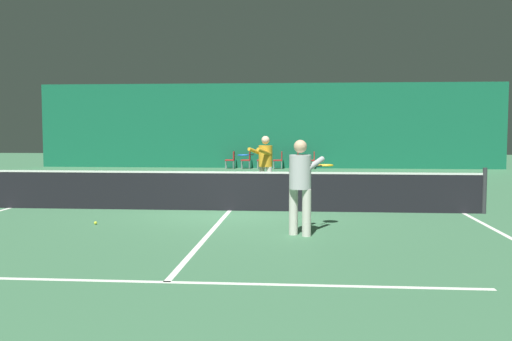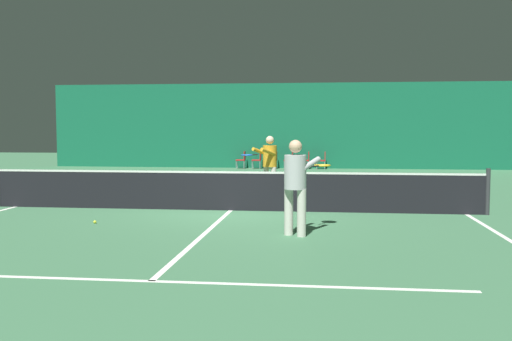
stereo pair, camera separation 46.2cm
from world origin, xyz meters
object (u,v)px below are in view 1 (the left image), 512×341
tennis_net (230,190)px  player_far (265,161)px  courtside_chair_1 (247,159)px  tennis_ball (96,223)px  courtside_chair_0 (231,159)px  player_near (301,180)px  courtside_chair_3 (279,159)px  courtside_chair_5 (312,159)px  courtside_chair_4 (295,159)px  courtside_chair_2 (263,159)px

tennis_net → player_far: 3.11m
courtside_chair_1 → tennis_ball: bearing=-5.5°
player_far → tennis_ball: 6.15m
courtside_chair_0 → courtside_chair_1: same height
courtside_chair_0 → tennis_ball: bearing=-2.7°
player_far → courtside_chair_0: 11.41m
player_near → courtside_chair_0: (-3.45, 17.15, -0.55)m
courtside_chair_1 → courtside_chair_3: size_ratio=1.00×
courtside_chair_0 → courtside_chair_5: size_ratio=1.00×
courtside_chair_0 → courtside_chair_5: same height
courtside_chair_0 → courtside_chair_5: 3.91m
player_far → courtside_chair_1: player_far is taller
courtside_chair_4 → courtside_chair_3: bearing=-90.0°
courtside_chair_4 → tennis_ball: courtside_chair_4 is taller
tennis_net → courtside_chair_1: (-0.95, 14.15, -0.03)m
courtside_chair_3 → tennis_ball: (-3.12, -16.34, -0.45)m
tennis_ball → courtside_chair_2: bearing=81.8°
courtside_chair_5 → tennis_ball: bearing=-16.0°
courtside_chair_0 → courtside_chair_2: bearing=90.0°
courtside_chair_1 → courtside_chair_5: same height
player_near → tennis_ball: player_near is taller
player_near → player_far: bearing=38.7°
courtside_chair_2 → tennis_ball: (-2.34, -16.34, -0.45)m
player_far → courtside_chair_0: (-2.37, 11.15, -0.54)m
courtside_chair_2 → player_near: bearing=6.3°
player_far → courtside_chair_5: 11.27m
courtside_chair_1 → player_far: bearing=8.1°
tennis_ball → player_near: bearing=-10.9°
courtside_chair_4 → tennis_ball: bearing=-13.4°
player_far → courtside_chair_4: size_ratio=2.09×
player_far → courtside_chair_4: 11.19m
tennis_ball → player_far: bearing=58.8°
player_far → courtside_chair_4: (0.76, 11.15, -0.54)m
player_near → courtside_chair_2: 17.26m
courtside_chair_5 → tennis_ball: courtside_chair_5 is taller
courtside_chair_4 → courtside_chair_5: 0.78m
player_near → courtside_chair_5: 17.17m
courtside_chair_2 → courtside_chair_4: bearing=90.0°
tennis_net → player_far: bearing=77.9°
courtside_chair_5 → courtside_chair_3: bearing=-90.0°
courtside_chair_2 → courtside_chair_5: bearing=90.0°
player_far → courtside_chair_1: 11.27m
courtside_chair_1 → courtside_chair_3: bearing=90.0°
courtside_chair_3 → player_near: bearing=3.7°
courtside_chair_3 → courtside_chair_1: bearing=-90.0°
player_far → courtside_chair_5: size_ratio=2.09×
tennis_net → player_near: size_ratio=6.78×
courtside_chair_0 → player_far: bearing=12.0°
player_far → courtside_chair_1: bearing=-138.4°
courtside_chair_1 → courtside_chair_5: size_ratio=1.00×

